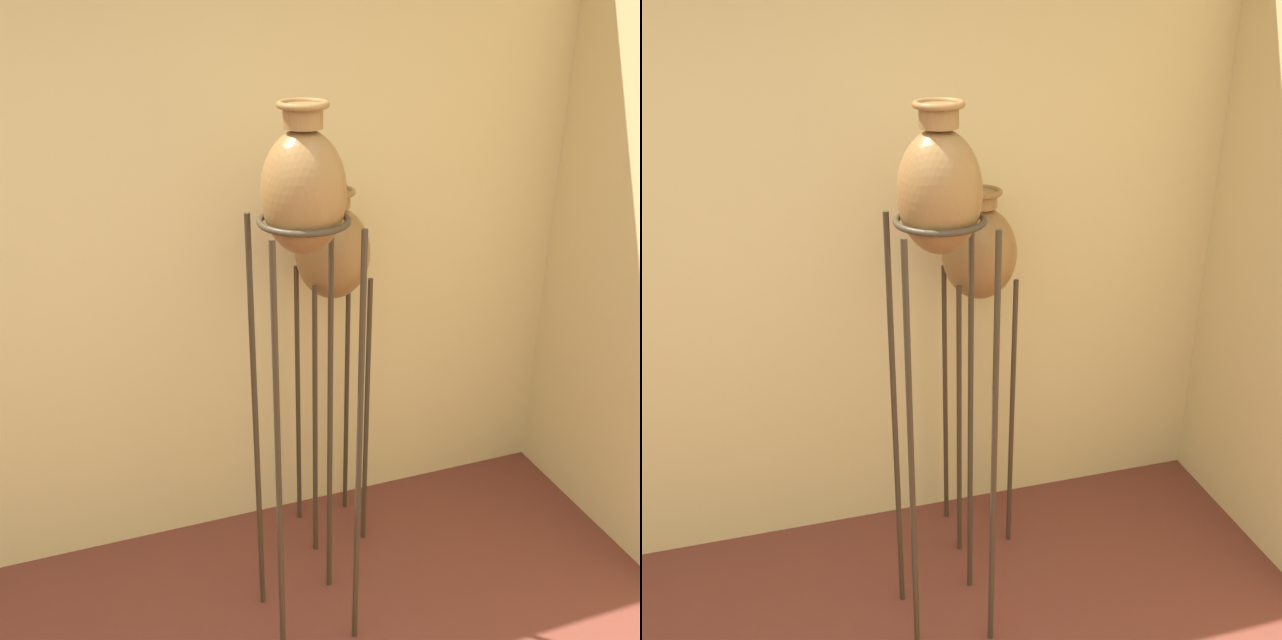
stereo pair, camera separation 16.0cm
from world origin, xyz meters
The scene contains 3 objects.
wall_back centered at (0.00, 2.15, 1.35)m, with size 8.23×0.06×2.70m.
vase_stand_tall centered at (0.70, 1.43, 1.61)m, with size 0.30×0.30×1.94m.
vase_stand_medium centered at (0.97, 1.90, 1.27)m, with size 0.29×0.29×1.55m.
Camera 1 is at (0.03, -0.62, 2.24)m, focal length 42.00 mm.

